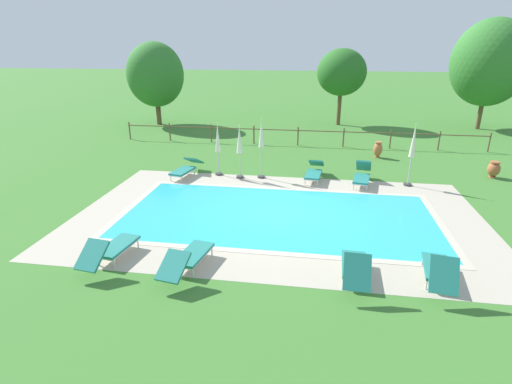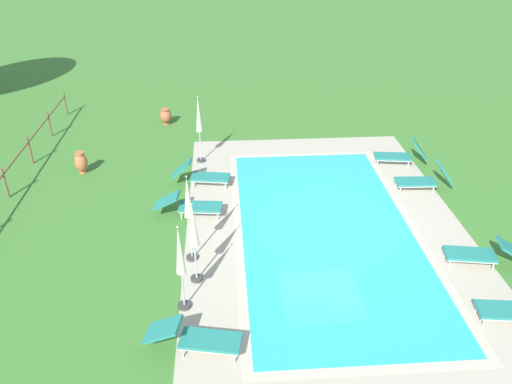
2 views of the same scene
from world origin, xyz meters
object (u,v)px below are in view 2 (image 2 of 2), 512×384
object	(u,v)px
sun_lounger_north_end	(482,253)
sun_lounger_south_mid	(400,155)
sun_lounger_north_near_steps	(202,175)
terracotta_urn_near_fence	(81,162)
terracotta_urn_by_tree	(166,116)
patio_umbrella_closed_row_mid_west	(188,205)
patio_umbrella_closed_row_west	(194,232)
sun_lounger_north_far	(197,338)
sun_lounger_north_mid	(424,179)
patio_umbrella_closed_row_mid_east	(199,120)
sun_lounger_south_far	(191,205)
patio_umbrella_closed_row_centre	(180,258)

from	to	relation	value
sun_lounger_north_end	sun_lounger_south_mid	size ratio (longest dim) A/B	1.11
sun_lounger_north_near_steps	terracotta_urn_near_fence	size ratio (longest dim) A/B	2.50
terracotta_urn_by_tree	patio_umbrella_closed_row_mid_west	bearing A→B (deg)	-171.25
patio_umbrella_closed_row_west	terracotta_urn_near_fence	size ratio (longest dim) A/B	2.80
sun_lounger_north_far	patio_umbrella_closed_row_mid_west	world-z (taller)	patio_umbrella_closed_row_mid_west
sun_lounger_north_mid	patio_umbrella_closed_row_mid_west	size ratio (longest dim) A/B	0.73
patio_umbrella_closed_row_west	patio_umbrella_closed_row_mid_east	size ratio (longest dim) A/B	0.90
sun_lounger_south_far	sun_lounger_north_end	bearing A→B (deg)	-111.18
terracotta_urn_near_fence	terracotta_urn_by_tree	xyz separation A→B (m)	(4.46, -2.59, -0.05)
sun_lounger_north_end	patio_umbrella_closed_row_centre	bearing A→B (deg)	98.20
sun_lounger_north_end	terracotta_urn_by_tree	size ratio (longest dim) A/B	2.96
sun_lounger_south_far	patio_umbrella_closed_row_mid_west	xyz separation A→B (m)	(-2.24, -0.12, 1.34)
sun_lounger_north_far	sun_lounger_north_end	bearing A→B (deg)	-71.47
sun_lounger_north_mid	patio_umbrella_closed_row_mid_west	xyz separation A→B (m)	(-3.32, 7.56, 1.30)
sun_lounger_north_near_steps	patio_umbrella_closed_row_west	distance (m)	5.20
sun_lounger_south_far	patio_umbrella_closed_row_west	distance (m)	3.35
sun_lounger_north_far	terracotta_urn_near_fence	distance (m)	9.65
sun_lounger_north_far	patio_umbrella_closed_row_mid_west	size ratio (longest dim) A/B	0.85
sun_lounger_north_mid	sun_lounger_south_mid	world-z (taller)	sun_lounger_north_mid
patio_umbrella_closed_row_mid_west	patio_umbrella_closed_row_west	bearing A→B (deg)	-170.37
sun_lounger_south_mid	patio_umbrella_closed_row_mid_east	bearing A→B (deg)	84.02
sun_lounger_north_mid	sun_lounger_north_far	xyz separation A→B (m)	(-6.58, 7.32, -0.04)
sun_lounger_north_near_steps	patio_umbrella_closed_row_mid_west	distance (m)	4.38
terracotta_urn_near_fence	sun_lounger_south_mid	bearing A→B (deg)	-90.52
sun_lounger_north_end	patio_umbrella_closed_row_mid_east	size ratio (longest dim) A/B	0.83
patio_umbrella_closed_row_mid_east	patio_umbrella_closed_row_mid_west	bearing A→B (deg)	179.10
sun_lounger_north_far	terracotta_urn_by_tree	distance (m)	13.19
terracotta_urn_by_tree	patio_umbrella_closed_row_mid_east	bearing A→B (deg)	-157.12
patio_umbrella_closed_row_west	patio_umbrella_closed_row_mid_east	bearing A→B (deg)	0.49
sun_lounger_north_near_steps	sun_lounger_north_end	xyz separation A→B (m)	(-4.95, -7.47, -0.02)
sun_lounger_north_far	patio_umbrella_closed_row_centre	bearing A→B (deg)	14.35
patio_umbrella_closed_row_mid_west	sun_lounger_north_end	bearing A→B (deg)	-95.80
sun_lounger_north_mid	sun_lounger_south_mid	xyz separation A→B (m)	(1.93, 0.18, -0.00)
sun_lounger_south_mid	patio_umbrella_closed_row_centre	size ratio (longest dim) A/B	0.83
sun_lounger_south_far	patio_umbrella_closed_row_centre	world-z (taller)	patio_umbrella_closed_row_centre
sun_lounger_north_far	terracotta_urn_near_fence	bearing A→B (deg)	26.76
sun_lounger_north_mid	patio_umbrella_closed_row_west	bearing A→B (deg)	119.67
patio_umbrella_closed_row_mid_west	terracotta_urn_near_fence	bearing A→B (deg)	37.47
patio_umbrella_closed_row_mid_east	sun_lounger_north_near_steps	bearing A→B (deg)	-177.26
patio_umbrella_closed_row_centre	sun_lounger_south_mid	bearing A→B (deg)	-46.37
patio_umbrella_closed_row_centre	terracotta_urn_near_fence	world-z (taller)	patio_umbrella_closed_row_centre
patio_umbrella_closed_row_mid_west	patio_umbrella_closed_row_mid_east	xyz separation A→B (m)	(6.01, -0.09, -0.06)
patio_umbrella_closed_row_west	terracotta_urn_by_tree	size ratio (longest dim) A/B	3.18
sun_lounger_north_far	patio_umbrella_closed_row_mid_west	distance (m)	3.53
sun_lounger_north_near_steps	patio_umbrella_closed_row_mid_east	distance (m)	2.23
sun_lounger_north_end	terracotta_urn_by_tree	distance (m)	14.01
sun_lounger_north_end	patio_umbrella_closed_row_mid_west	distance (m)	7.81
sun_lounger_south_mid	patio_umbrella_closed_row_west	size ratio (longest dim) A/B	0.84
sun_lounger_south_mid	patio_umbrella_closed_row_mid_west	bearing A→B (deg)	125.40
patio_umbrella_closed_row_mid_west	patio_umbrella_closed_row_centre	bearing A→B (deg)	176.69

